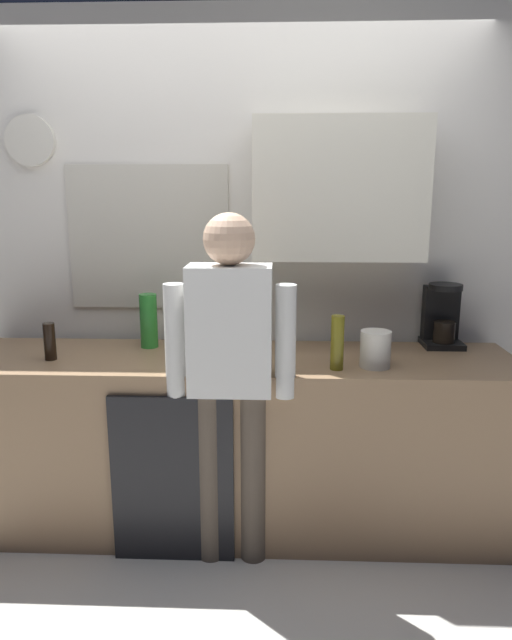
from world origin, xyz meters
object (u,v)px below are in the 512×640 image
at_px(bottle_dark_sauce, 50,341).
at_px(bottle_olive_oil, 337,343).
at_px(potted_plant, 232,324).
at_px(dish_soap, 206,333).
at_px(cup_white_mug, 182,350).
at_px(storage_canister, 375,349).
at_px(coffee_maker, 442,318).
at_px(bottle_clear_soda, 149,321).
at_px(mixing_bowl, 235,357).
at_px(person_at_sink, 230,364).
at_px(cup_terracotta_mug, 182,336).

height_order(bottle_dark_sauce, bottle_olive_oil, bottle_olive_oil).
bearing_deg(potted_plant, dish_soap, 177.80).
bearing_deg(cup_white_mug, bottle_olive_oil, -9.19).
distance_m(bottle_dark_sauce, storage_canister, 1.54).
bearing_deg(coffee_maker, bottle_clear_soda, -176.21).
bearing_deg(bottle_clear_soda, coffee_maker, 3.79).
xyz_separation_m(mixing_bowl, storage_canister, (0.64, 0.01, 0.04)).
distance_m(dish_soap, person_at_sink, 0.48).
xyz_separation_m(bottle_olive_oil, dish_soap, (-0.64, 0.33, -0.05)).
bearing_deg(person_at_sink, cup_white_mug, 146.76).
relative_size(cup_terracotta_mug, storage_canister, 0.54).
xyz_separation_m(storage_canister, person_at_sink, (-0.65, -0.16, -0.03)).
relative_size(bottle_dark_sauce, bottle_olive_oil, 0.72).
bearing_deg(bottle_olive_oil, cup_white_mug, 170.81).
relative_size(bottle_dark_sauce, bottle_clear_soda, 0.64).
height_order(bottle_dark_sauce, bottle_clear_soda, bottle_clear_soda).
distance_m(cup_terracotta_mug, potted_plant, 0.29).
height_order(coffee_maker, bottle_olive_oil, coffee_maker).
bearing_deg(storage_canister, dish_soap, 160.38).
distance_m(bottle_olive_oil, storage_canister, 0.19).
height_order(bottle_dark_sauce, cup_white_mug, bottle_dark_sauce).
height_order(mixing_bowl, person_at_sink, person_at_sink).
height_order(bottle_clear_soda, cup_terracotta_mug, bottle_clear_soda).
xyz_separation_m(dish_soap, person_at_sink, (0.16, -0.45, -0.02)).
distance_m(bottle_dark_sauce, person_at_sink, 0.91).
relative_size(bottle_olive_oil, storage_canister, 1.47).
distance_m(bottle_dark_sauce, cup_terracotta_mug, 0.66).
xyz_separation_m(cup_white_mug, storage_canister, (0.91, -0.07, 0.04)).
bearing_deg(bottle_clear_soda, bottle_dark_sauce, -149.88).
xyz_separation_m(potted_plant, person_at_sink, (0.03, -0.45, -0.08)).
distance_m(bottle_olive_oil, cup_white_mug, 0.74).
relative_size(bottle_dark_sauce, potted_plant, 0.78).
relative_size(coffee_maker, person_at_sink, 0.21).
relative_size(cup_white_mug, person_at_sink, 0.06).
relative_size(bottle_olive_oil, dish_soap, 1.39).
height_order(bottle_dark_sauce, cup_terracotta_mug, bottle_dark_sauce).
bearing_deg(coffee_maker, cup_terracotta_mug, -177.94).
bearing_deg(cup_terracotta_mug, mixing_bowl, -49.69).
bearing_deg(cup_terracotta_mug, coffee_maker, 2.06).
height_order(bottle_clear_soda, mixing_bowl, bottle_clear_soda).
height_order(bottle_dark_sauce, mixing_bowl, bottle_dark_sauce).
height_order(dish_soap, person_at_sink, person_at_sink).
bearing_deg(potted_plant, bottle_olive_oil, -33.24).
relative_size(cup_terracotta_mug, person_at_sink, 0.06).
xyz_separation_m(coffee_maker, storage_canister, (-0.41, -0.40, -0.06)).
xyz_separation_m(mixing_bowl, person_at_sink, (-0.01, -0.15, 0.02)).
xyz_separation_m(bottle_olive_oil, storage_canister, (0.18, 0.04, -0.04)).
height_order(cup_white_mug, person_at_sink, person_at_sink).
height_order(cup_white_mug, mixing_bowl, cup_white_mug).
xyz_separation_m(cup_white_mug, potted_plant, (0.23, 0.21, 0.08)).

